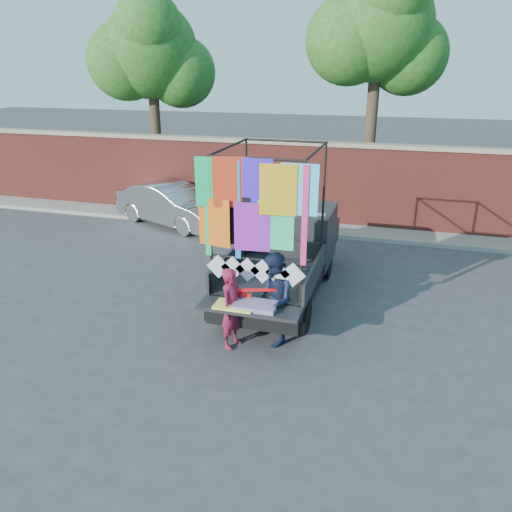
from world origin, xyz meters
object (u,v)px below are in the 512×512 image
(sedan, at_px, (172,204))
(man, at_px, (274,300))
(woman, at_px, (232,308))
(pickup_truck, at_px, (288,250))

(sedan, relative_size, man, 2.31)
(woman, xyz_separation_m, man, (0.68, 0.32, 0.11))
(pickup_truck, distance_m, woman, 2.96)
(pickup_truck, xyz_separation_m, woman, (-0.33, -2.94, -0.10))
(pickup_truck, bearing_deg, woman, -96.36)
(pickup_truck, height_order, sedan, pickup_truck)
(sedan, xyz_separation_m, woman, (4.24, -6.48, 0.09))
(pickup_truck, relative_size, sedan, 1.34)
(woman, bearing_deg, man, -50.47)
(pickup_truck, xyz_separation_m, sedan, (-4.57, 3.54, -0.20))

